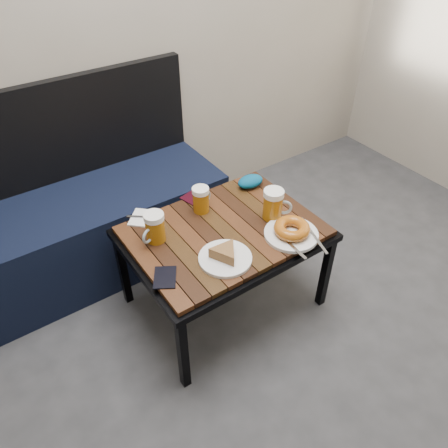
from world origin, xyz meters
TOP-DOWN VIEW (x-y plane):
  - bench at (-0.24, 1.76)m, footprint 1.40×0.50m
  - cafe_table at (0.19, 1.14)m, footprint 0.84×0.62m
  - beer_mug_left at (-0.09, 1.24)m, footprint 0.13×0.11m
  - beer_mug_centre at (0.18, 1.30)m, footprint 0.12×0.10m
  - beer_mug_right at (0.42, 1.08)m, footprint 0.13×0.12m
  - plate_pie at (0.08, 0.98)m, footprint 0.22×0.22m
  - plate_bagel at (0.40, 0.94)m, footprint 0.23×0.30m
  - napkin_left at (-0.06, 1.40)m, footprint 0.17×0.17m
  - napkin_right at (0.39, 0.93)m, footprint 0.17×0.15m
  - passport_navy at (-0.16, 1.02)m, footprint 0.13×0.14m
  - passport_burgundy at (0.20, 1.40)m, footprint 0.11×0.13m
  - knit_pouch at (0.48, 1.33)m, footprint 0.14×0.10m

SIDE VIEW (x-z plane):
  - bench at x=-0.24m, z-range -0.20..0.75m
  - cafe_table at x=0.19m, z-range 0.19..0.66m
  - passport_burgundy at x=0.20m, z-range 0.47..0.48m
  - passport_navy at x=-0.16m, z-range 0.47..0.48m
  - napkin_left at x=-0.06m, z-range 0.47..0.48m
  - napkin_right at x=0.39m, z-range 0.47..0.48m
  - plate_pie at x=0.08m, z-range 0.47..0.53m
  - plate_bagel at x=0.40m, z-range 0.47..0.53m
  - knit_pouch at x=0.48m, z-range 0.47..0.53m
  - beer_mug_centre at x=0.18m, z-range 0.47..0.60m
  - beer_mug_left at x=-0.09m, z-range 0.47..0.61m
  - beer_mug_right at x=0.42m, z-range 0.47..0.62m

